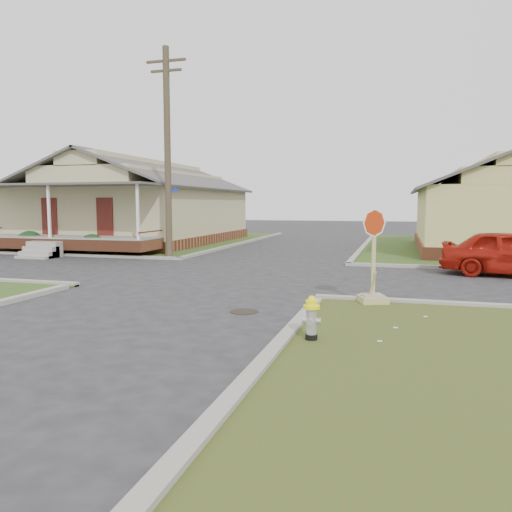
# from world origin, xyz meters

# --- Properties ---
(ground) EXTENTS (120.00, 120.00, 0.00)m
(ground) POSITION_xyz_m (0.00, 0.00, 0.00)
(ground) COLOR #272629
(ground) RESTS_ON ground
(verge_far_left) EXTENTS (19.00, 19.00, 0.05)m
(verge_far_left) POSITION_xyz_m (-13.00, 18.00, 0.03)
(verge_far_left) COLOR #2F4E1B
(verge_far_left) RESTS_ON ground
(curbs) EXTENTS (80.00, 40.00, 0.12)m
(curbs) POSITION_xyz_m (0.00, 5.00, 0.00)
(curbs) COLOR gray
(curbs) RESTS_ON ground
(manhole) EXTENTS (0.64, 0.64, 0.01)m
(manhole) POSITION_xyz_m (2.20, -0.50, 0.01)
(manhole) COLOR black
(manhole) RESTS_ON ground
(corner_house) EXTENTS (10.10, 15.50, 5.30)m
(corner_house) POSITION_xyz_m (-10.00, 16.68, 2.28)
(corner_house) COLOR brown
(corner_house) RESTS_ON ground
(side_house_yellow) EXTENTS (7.60, 11.60, 4.70)m
(side_house_yellow) POSITION_xyz_m (10.00, 16.50, 2.19)
(side_house_yellow) COLOR brown
(side_house_yellow) RESTS_ON ground
(utility_pole) EXTENTS (1.80, 0.28, 9.00)m
(utility_pole) POSITION_xyz_m (-4.20, 8.90, 4.66)
(utility_pole) COLOR #3C3122
(utility_pole) RESTS_ON ground
(fire_hydrant) EXTENTS (0.29, 0.29, 0.77)m
(fire_hydrant) POSITION_xyz_m (4.06, -2.51, 0.47)
(fire_hydrant) COLOR black
(fire_hydrant) RESTS_ON ground
(stop_sign) EXTENTS (0.64, 0.62, 2.25)m
(stop_sign) POSITION_xyz_m (4.91, 1.15, 0.54)
(stop_sign) COLOR tan
(stop_sign) RESTS_ON ground
(hedge_left) EXTENTS (1.38, 1.13, 1.05)m
(hedge_left) POSITION_xyz_m (-12.01, 9.48, 0.58)
(hedge_left) COLOR black
(hedge_left) RESTS_ON verge_far_left
(hedge_right) EXTENTS (1.31, 1.07, 1.00)m
(hedge_right) POSITION_xyz_m (-8.27, 9.18, 0.55)
(hedge_right) COLOR black
(hedge_right) RESTS_ON verge_far_left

